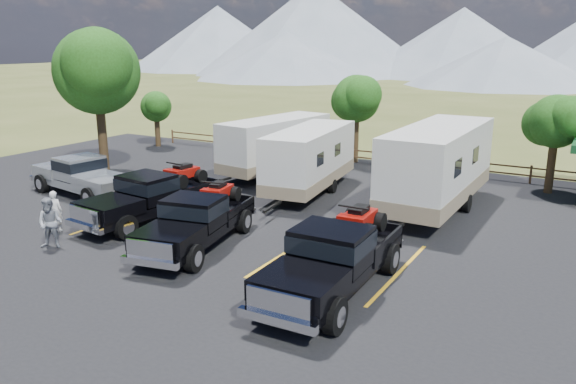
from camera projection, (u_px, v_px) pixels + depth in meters
The scene contains 18 objects.
ground at pixel (168, 280), 17.29m from camera, with size 320.00×320.00×0.00m, color #475122.
asphalt_lot at pixel (226, 249), 19.79m from camera, with size 44.00×34.00×0.04m, color black.
stall_lines at pixel (242, 240), 20.62m from camera, with size 12.12×5.50×0.01m.
tree_big_nw at pixel (97, 71), 29.43m from camera, with size 5.54×5.18×7.84m.
tree_ne_a at pixel (556, 122), 26.30m from camera, with size 3.11×2.92×4.76m.
tree_north at pixel (356, 99), 33.18m from camera, with size 3.46×3.24×5.25m.
tree_nw_small at pixel (156, 107), 38.52m from camera, with size 2.59×2.43×3.85m.
rail_fence at pixel (417, 161), 31.65m from camera, with size 36.12×0.12×1.00m.
mountain_range at pixel (510, 37), 107.61m from camera, with size 209.00×71.00×20.00m.
rig_left at pixel (153, 195), 22.77m from camera, with size 2.74×6.63×2.16m.
rig_center at pixel (198, 219), 19.83m from camera, with size 3.12×6.49×2.08m.
rig_right at pixel (335, 256), 16.20m from camera, with size 2.51×6.77×2.24m.
trailer_left at pixel (275, 145), 30.48m from camera, with size 3.30×8.91×3.08m.
trailer_center at pixel (310, 159), 26.86m from camera, with size 3.18×8.92×3.08m.
trailer_right at pixel (438, 167), 23.93m from camera, with size 2.80×10.41×3.62m.
pickup_silver at pixel (82, 176), 26.39m from camera, with size 6.46×2.90×1.87m.
person_a at pixel (55, 211), 21.50m from camera, with size 0.58×0.38×1.60m, color silver.
person_b at pixel (50, 223), 19.69m from camera, with size 0.89×0.69×1.83m, color gray.
Camera 1 is at (11.18, -12.01, 7.12)m, focal length 35.00 mm.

